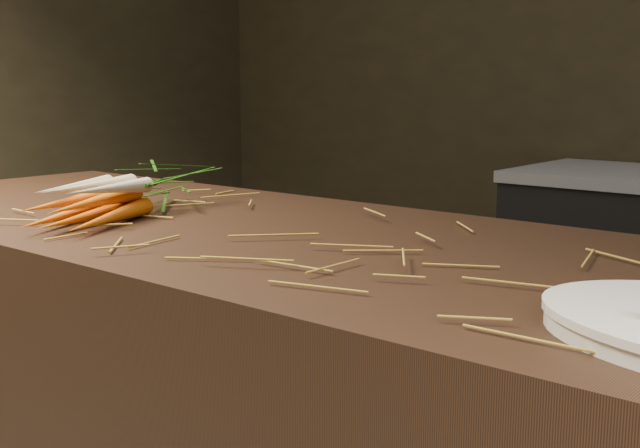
{
  "coord_description": "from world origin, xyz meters",
  "views": [
    {
      "loc": [
        0.71,
        -0.64,
        1.14
      ],
      "look_at": [
        0.06,
        0.13,
        0.96
      ],
      "focal_mm": 45.0,
      "sensor_mm": 36.0,
      "label": 1
    }
  ],
  "objects": [
    {
      "name": "straw_bedding",
      "position": [
        0.0,
        0.3,
        0.91
      ],
      "size": [
        1.4,
        0.6,
        0.02
      ],
      "primitive_type": null,
      "color": "olive",
      "rests_on": "main_counter"
    },
    {
      "name": "root_veg_bunch",
      "position": [
        -0.5,
        0.25,
        0.94
      ],
      "size": [
        0.31,
        0.49,
        0.09
      ],
      "rotation": [
        0.0,
        0.0,
        0.36
      ],
      "color": "#DB6011",
      "rests_on": "main_counter"
    }
  ]
}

